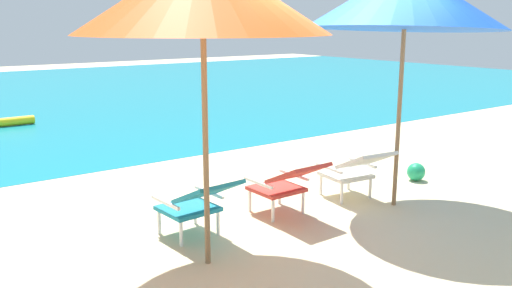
{
  "coord_description": "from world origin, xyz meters",
  "views": [
    {
      "loc": [
        -3.56,
        -4.4,
        2.13
      ],
      "look_at": [
        0.0,
        0.54,
        0.75
      ],
      "focal_mm": 38.01,
      "sensor_mm": 36.0,
      "label": 1
    }
  ],
  "objects_px": {
    "lounge_chair_center": "(286,182)",
    "beach_ball": "(416,172)",
    "lounge_chair_right": "(355,168)",
    "lounge_chair_left": "(197,201)"
  },
  "relations": [
    {
      "from": "lounge_chair_left",
      "to": "lounge_chair_right",
      "type": "xyz_separation_m",
      "value": [
        2.15,
        -0.05,
        0.0
      ]
    },
    {
      "from": "lounge_chair_center",
      "to": "beach_ball",
      "type": "distance_m",
      "value": 2.34
    },
    {
      "from": "lounge_chair_left",
      "to": "beach_ball",
      "type": "height_order",
      "value": "lounge_chair_left"
    },
    {
      "from": "lounge_chair_right",
      "to": "lounge_chair_left",
      "type": "bearing_deg",
      "value": 178.6
    },
    {
      "from": "lounge_chair_right",
      "to": "lounge_chair_center",
      "type": "bearing_deg",
      "value": 177.35
    },
    {
      "from": "lounge_chair_left",
      "to": "lounge_chair_right",
      "type": "height_order",
      "value": "same"
    },
    {
      "from": "lounge_chair_left",
      "to": "lounge_chair_center",
      "type": "distance_m",
      "value": 1.12
    },
    {
      "from": "lounge_chair_center",
      "to": "beach_ball",
      "type": "bearing_deg",
      "value": 1.34
    },
    {
      "from": "lounge_chair_left",
      "to": "lounge_chair_center",
      "type": "bearing_deg",
      "value": -0.25
    },
    {
      "from": "lounge_chair_center",
      "to": "lounge_chair_right",
      "type": "relative_size",
      "value": 0.95
    }
  ]
}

